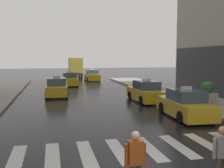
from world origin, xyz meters
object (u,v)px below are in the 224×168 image
(taxi_lead, at_px, (185,105))
(pedestrian_with_handbag, at_px, (222,153))
(taxi_third, at_px, (57,88))
(taxi_fifth, at_px, (92,76))
(taxi_second, at_px, (146,92))
(pedestrian_plain_coat, at_px, (135,159))
(planter_mid_block, at_px, (207,93))
(taxi_fourth, at_px, (70,80))
(box_truck, at_px, (75,66))

(taxi_lead, bearing_deg, pedestrian_with_handbag, -111.83)
(taxi_lead, bearing_deg, taxi_third, 124.00)
(taxi_fifth, bearing_deg, taxi_second, -86.14)
(taxi_third, distance_m, pedestrian_plain_coat, 18.14)
(taxi_lead, distance_m, taxi_fifth, 25.25)
(taxi_third, relative_size, planter_mid_block, 2.87)
(taxi_lead, height_order, pedestrian_with_handbag, taxi_lead)
(taxi_third, distance_m, pedestrian_with_handbag, 18.56)
(taxi_third, distance_m, taxi_fifth, 15.77)
(taxi_lead, bearing_deg, planter_mid_block, 42.26)
(taxi_second, height_order, planter_mid_block, taxi_second)
(taxi_fourth, bearing_deg, taxi_third, -101.33)
(pedestrian_with_handbag, distance_m, planter_mid_block, 12.60)
(taxi_fourth, distance_m, pedestrian_with_handbag, 26.85)
(taxi_fourth, bearing_deg, box_truck, 82.38)
(taxi_fourth, xyz_separation_m, planter_mid_block, (8.67, -15.95, 0.15))
(taxi_lead, relative_size, taxi_third, 1.00)
(taxi_second, relative_size, pedestrian_with_handbag, 2.77)
(taxi_fourth, distance_m, taxi_fifth, 7.22)
(box_truck, bearing_deg, taxi_second, -83.79)
(box_truck, bearing_deg, taxi_fourth, -97.62)
(taxi_lead, relative_size, box_truck, 0.61)
(taxi_second, xyz_separation_m, taxi_fourth, (-5.05, 13.25, 0.00))
(planter_mid_block, bearing_deg, taxi_third, 144.79)
(taxi_fifth, height_order, planter_mid_block, taxi_fifth)
(taxi_third, bearing_deg, taxi_fifth, 69.72)
(taxi_lead, bearing_deg, pedestrian_plain_coat, -125.59)
(taxi_second, relative_size, taxi_third, 1.00)
(taxi_third, bearing_deg, pedestrian_with_handbag, -77.80)
(taxi_fifth, distance_m, planter_mid_block, 22.67)
(taxi_fifth, bearing_deg, taxi_third, -110.28)
(taxi_second, xyz_separation_m, taxi_third, (-6.78, 4.63, 0.00))
(taxi_lead, xyz_separation_m, taxi_fourth, (-5.29, 19.03, 0.00))
(box_truck, relative_size, planter_mid_block, 4.74)
(taxi_fourth, bearing_deg, pedestrian_with_handbag, -85.31)
(taxi_fourth, height_order, taxi_fifth, same)
(box_truck, bearing_deg, pedestrian_plain_coat, -93.00)
(taxi_third, bearing_deg, pedestrian_plain_coat, -85.15)
(taxi_second, height_order, pedestrian_with_handbag, taxi_second)
(taxi_lead, distance_m, box_truck, 34.08)
(pedestrian_with_handbag, relative_size, planter_mid_block, 1.03)
(pedestrian_with_handbag, bearing_deg, pedestrian_plain_coat, 178.40)
(taxi_second, height_order, box_truck, box_truck)
(taxi_third, relative_size, pedestrian_plain_coat, 2.78)
(taxi_second, relative_size, taxi_fifth, 1.01)
(taxi_fifth, height_order, pedestrian_plain_coat, taxi_fifth)
(pedestrian_plain_coat, bearing_deg, planter_mid_block, 50.45)
(taxi_third, bearing_deg, box_truck, 81.01)
(taxi_second, bearing_deg, taxi_third, 145.63)
(taxi_third, distance_m, taxi_fourth, 8.79)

